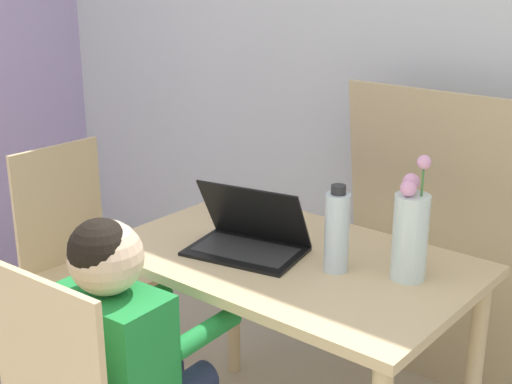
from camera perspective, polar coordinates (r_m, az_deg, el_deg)
The scene contains 8 objects.
wall_back at distance 2.55m, azimuth 18.44°, elevation 10.21°, with size 6.40×0.05×2.50m.
dining_table at distance 2.17m, azimuth 2.74°, elevation -7.60°, with size 1.06×0.68×0.73m.
chair_spare at distance 2.81m, azimuth -13.78°, elevation -5.57°, with size 0.41×0.41×0.90m.
person_seated at distance 1.91m, azimuth -10.24°, elevation -11.88°, with size 0.33×0.43×0.99m.
laptop at distance 2.14m, azimuth -0.56°, elevation -3.50°, with size 0.37×0.29×0.21m.
flower_vase at distance 1.97m, azimuth 12.25°, elevation -3.14°, with size 0.10×0.10×0.35m.
water_bottle at distance 2.00m, azimuth 6.49°, elevation -3.13°, with size 0.07×0.07×0.25m.
cardboard_panel at distance 2.59m, azimuth 16.21°, elevation -4.95°, with size 0.88×0.18×1.16m.
Camera 1 is at (0.91, -0.13, 1.57)m, focal length 50.00 mm.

